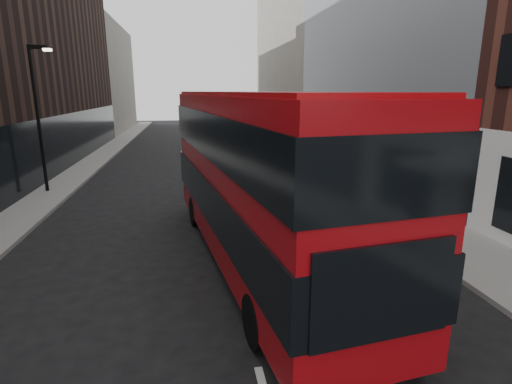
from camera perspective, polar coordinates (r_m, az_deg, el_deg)
name	(u,v)px	position (r m, az deg, el deg)	size (l,w,h in m)	color
sidewalk_right	(308,160)	(29.82, 7.41, 4.50)	(3.00, 80.00, 0.15)	slate
sidewalk_left	(87,167)	(29.37, -22.99, 3.34)	(2.00, 80.00, 0.15)	slate
building_modern_block	(396,8)	(27.62, 19.41, 23.59)	(5.03, 22.00, 20.00)	#969BA0
building_victorian	(295,50)	(48.95, 5.61, 19.57)	(6.50, 24.00, 21.00)	slate
building_left_mid	(44,64)	(34.76, -28.06, 15.85)	(5.00, 24.00, 14.00)	black
building_left_far	(104,79)	(56.10, -20.93, 14.82)	(5.00, 20.00, 13.00)	slate
street_lamp	(39,110)	(22.29, -28.62, 10.29)	(1.06, 0.22, 7.00)	black
red_bus	(257,172)	(11.53, 0.21, 2.93)	(4.59, 12.72, 5.04)	#A60A10
grey_bus	(235,121)	(44.91, -3.07, 10.06)	(3.46, 10.58, 3.36)	black
car_a	(221,175)	(21.16, -4.97, 2.41)	(1.75, 4.34, 1.48)	black
car_b	(227,157)	(27.24, -4.16, 5.07)	(1.55, 4.45, 1.47)	gray
car_c	(221,146)	(32.98, -4.96, 6.52)	(1.84, 4.52, 1.31)	black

